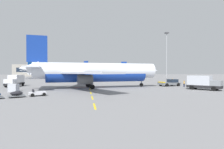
# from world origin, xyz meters

# --- Properties ---
(ground) EXTENTS (400.00, 400.00, 0.00)m
(ground) POSITION_xyz_m (40.00, 40.00, 0.00)
(ground) COLOR slate
(apron_paint_markings) EXTENTS (8.00, 98.40, 0.01)m
(apron_paint_markings) POSITION_xyz_m (18.00, 38.69, 0.00)
(apron_paint_markings) COLOR yellow
(apron_paint_markings) RESTS_ON ground
(airliner_foreground) EXTENTS (34.76, 34.18, 12.20)m
(airliner_foreground) POSITION_xyz_m (19.52, 19.18, 3.95)
(airliner_foreground) COLOR silver
(airliner_foreground) RESTS_ON ground
(pushback_tug) EXTENTS (6.47, 4.16, 2.08)m
(pushback_tug) POSITION_xyz_m (40.66, 22.63, 0.90)
(pushback_tug) COLOR slate
(pushback_tug) RESTS_ON ground
(airliner_mid_left) EXTENTS (23.93, 25.95, 10.25)m
(airliner_mid_left) POSITION_xyz_m (24.66, 73.92, 3.32)
(airliner_mid_left) COLOR silver
(airliner_mid_left) RESTS_ON ground
(airliner_far_center) EXTENTS (28.65, 30.35, 11.23)m
(airliner_far_center) POSITION_xyz_m (-6.53, 91.44, 3.63)
(airliner_far_center) COLOR silver
(airliner_far_center) RESTS_ON ground
(airliner_far_right) EXTENTS (31.01, 29.80, 11.15)m
(airliner_far_right) POSITION_xyz_m (33.02, 107.66, 3.61)
(airliner_far_right) COLOR white
(airliner_far_right) RESTS_ON ground
(catering_truck) EXTENTS (3.24, 7.21, 3.14)m
(catering_truck) POSITION_xyz_m (-1.87, 26.91, 1.65)
(catering_truck) COLOR black
(catering_truck) RESTS_ON ground
(fuel_service_truck) EXTENTS (6.25, 6.96, 3.14)m
(fuel_service_truck) POSITION_xyz_m (42.93, 11.19, 1.65)
(fuel_service_truck) COLOR black
(fuel_service_truck) RESTS_ON ground
(baggage_train) EXTENTS (8.33, 5.19, 1.14)m
(baggage_train) POSITION_xyz_m (6.31, 4.17, 0.52)
(baggage_train) COLOR silver
(baggage_train) RESTS_ON ground
(ground_crew_worker) EXTENTS (0.48, 0.54, 1.70)m
(ground_crew_worker) POSITION_xyz_m (43.00, 19.28, 0.97)
(ground_crew_worker) COLOR #191E38
(ground_crew_worker) RESTS_ON ground
(uld_cargo_container) EXTENTS (1.78, 1.75, 1.60)m
(uld_cargo_container) POSITION_xyz_m (2.66, 13.12, 0.80)
(uld_cargo_container) COLOR #B7BCC6
(uld_cargo_container) RESTS_ON ground
(apron_light_mast_far) EXTENTS (1.80, 1.80, 23.82)m
(apron_light_mast_far) POSITION_xyz_m (57.81, 62.24, 14.89)
(apron_light_mast_far) COLOR slate
(apron_light_mast_far) RESTS_ON ground
(terminal_satellite) EXTENTS (86.57, 21.78, 11.76)m
(terminal_satellite) POSITION_xyz_m (-0.27, 150.03, 5.10)
(terminal_satellite) COLOR #9E998E
(terminal_satellite) RESTS_ON ground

